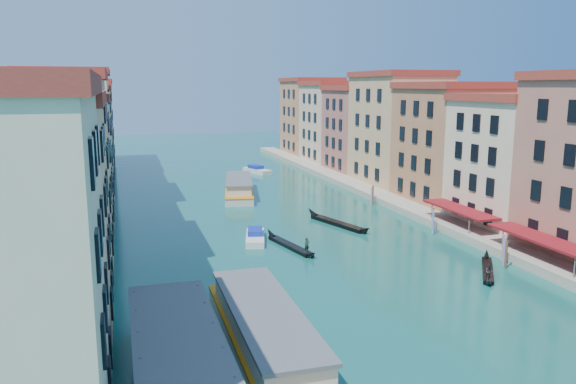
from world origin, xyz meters
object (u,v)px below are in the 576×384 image
object	(u,v)px
vaporetto_stop	(177,360)
vaporetto_far	(239,187)
gondola_fore	(290,244)
gondola_right	(488,269)
vaporetto_near	(265,332)

from	to	relation	value
vaporetto_stop	vaporetto_far	bearing A→B (deg)	74.54
gondola_fore	gondola_right	bearing A→B (deg)	-53.73
vaporetto_near	gondola_right	xyz separation A→B (m)	(25.55, 9.94, -1.03)
vaporetto_far	gondola_right	distance (m)	49.82
vaporetto_far	gondola_right	bearing A→B (deg)	-60.64
vaporetto_far	vaporetto_near	bearing A→B (deg)	-88.68
vaporetto_near	vaporetto_far	world-z (taller)	vaporetto_near
vaporetto_near	vaporetto_stop	bearing A→B (deg)	-158.80
vaporetto_far	vaporetto_stop	bearing A→B (deg)	-94.07
vaporetto_stop	vaporetto_near	bearing A→B (deg)	20.47
vaporetto_stop	gondola_right	distance (m)	34.18
gondola_fore	gondola_right	size ratio (longest dim) A/B	1.26
vaporetto_stop	gondola_right	world-z (taller)	vaporetto_stop
vaporetto_near	vaporetto_far	xyz separation A→B (m)	(10.18, 57.33, -0.11)
vaporetto_stop	gondola_fore	world-z (taller)	vaporetto_stop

